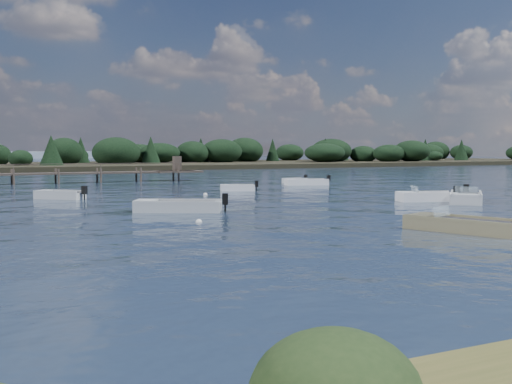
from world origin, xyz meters
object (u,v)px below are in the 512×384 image
dinghy_mid_grey (178,208)px  dinghy_extra_b (306,183)px  dinghy_extra_a (426,199)px  tender_far_grey (60,197)px  tender_far_grey_b (295,182)px  dinghy_mid_white_b (466,200)px  tender_far_white (238,189)px  dinghy_near_olive (464,228)px

dinghy_mid_grey → dinghy_extra_b: dinghy_mid_grey is taller
dinghy_mid_grey → dinghy_extra_b: bearing=43.5°
dinghy_extra_a → tender_far_grey: bearing=148.6°
dinghy_extra_a → tender_far_grey_b: (3.87, 23.98, -0.04)m
dinghy_extra_a → dinghy_extra_b: bearing=82.0°
tender_far_grey → dinghy_extra_b: 25.32m
tender_far_grey → dinghy_extra_b: tender_far_grey is taller
dinghy_extra_b → dinghy_mid_white_b: 21.81m
tender_far_grey_b → tender_far_grey: tender_far_grey is taller
dinghy_mid_grey → dinghy_mid_white_b: bearing=-8.0°
tender_far_grey_b → dinghy_mid_white_b: 25.90m
tender_far_white → dinghy_mid_grey: 17.89m
dinghy_mid_grey → dinghy_near_olive: size_ratio=0.95×
tender_far_grey → dinghy_near_olive: dinghy_near_olive is taller
dinghy_extra_a → dinghy_mid_white_b: size_ratio=0.86×
dinghy_extra_a → dinghy_mid_grey: (-17.36, 0.84, -0.00)m
dinghy_near_olive → dinghy_extra_b: (12.29, 32.85, -0.00)m
dinghy_extra_a → tender_far_grey_b: size_ratio=1.42×
tender_far_grey_b → tender_far_grey: bearing=-157.1°
dinghy_near_olive → dinghy_mid_white_b: 15.78m
dinghy_mid_white_b → dinghy_near_olive: bearing=-135.5°
tender_far_grey → dinghy_extra_b: bearing=15.5°
dinghy_near_olive → dinghy_extra_b: dinghy_near_olive is taller
dinghy_extra_a → dinghy_mid_grey: dinghy_extra_a is taller
tender_far_white → tender_far_grey: size_ratio=0.93×
dinghy_mid_white_b → tender_far_grey: bearing=147.2°
tender_far_grey → tender_far_grey_b: bearing=22.9°
tender_far_white → dinghy_mid_white_b: dinghy_mid_white_b is taller
dinghy_extra_b → dinghy_mid_white_b: dinghy_mid_white_b is taller
tender_far_white → dinghy_extra_a: dinghy_extra_a is taller
tender_far_white → dinghy_extra_a: (6.80, -15.29, 0.03)m
dinghy_extra_a → tender_far_white: bearing=114.0°
dinghy_extra_a → dinghy_mid_grey: size_ratio=0.85×
dinghy_extra_b → dinghy_near_olive: bearing=-110.5°
tender_far_grey_b → dinghy_mid_grey: size_ratio=0.60×
dinghy_near_olive → dinghy_mid_white_b: dinghy_mid_white_b is taller
tender_far_grey_b → tender_far_grey: 27.67m
tender_far_white → dinghy_mid_grey: size_ratio=0.63×
dinghy_near_olive → dinghy_extra_b: 35.07m
tender_far_grey_b → tender_far_white: bearing=-140.8°
dinghy_mid_grey → dinghy_mid_white_b: (19.11, -2.67, 0.00)m
tender_far_white → dinghy_near_olive: 28.31m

